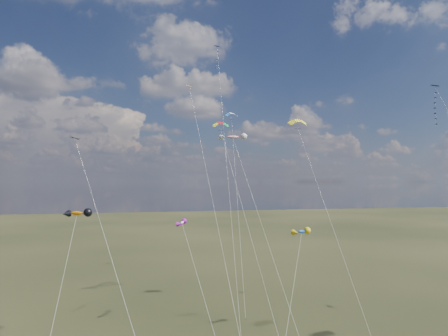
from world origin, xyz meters
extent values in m
cube|color=black|center=(27.99, 13.00, 30.15)|extent=(1.28, 1.27, 0.29)
cube|color=#0B0E46|center=(3.20, 36.28, 41.28)|extent=(1.17, 1.17, 0.28)
cylinder|color=silver|center=(1.61, 23.22, 20.64)|extent=(3.20, 26.15, 41.29)
cube|color=black|center=(-17.52, 12.51, 21.81)|extent=(0.84, 0.88, 0.29)
cylinder|color=silver|center=(-13.57, 4.91, 10.91)|extent=(7.92, 15.23, 21.83)
cube|color=orange|center=(-3.32, 25.92, 31.38)|extent=(0.80, 0.76, 0.30)
cylinder|color=silver|center=(-2.27, 15.17, 15.69)|extent=(2.13, 21.53, 31.40)
cylinder|color=silver|center=(10.69, 9.71, 12.87)|extent=(0.43, 19.14, 25.76)
cylinder|color=silver|center=(4.79, 28.79, 15.13)|extent=(4.71, 24.46, 30.27)
cube|color=#332316|center=(2.45, 16.57, 0.06)|extent=(0.10, 0.10, 0.12)
cylinder|color=silver|center=(2.54, 16.60, 12.84)|extent=(3.21, 14.39, 25.70)
ellipsoid|color=orange|center=(-17.44, 14.24, 13.80)|extent=(3.12, 2.23, 1.03)
cylinder|color=silver|center=(-18.39, 10.34, 6.90)|extent=(1.92, 7.82, 13.81)
ellipsoid|color=white|center=(-5.57, 16.61, 12.27)|extent=(1.55, 2.46, 0.77)
cylinder|color=silver|center=(-4.34, 11.33, 6.14)|extent=(2.50, 10.58, 12.29)
ellipsoid|color=red|center=(3.27, 25.62, 23.95)|extent=(3.98, 1.65, 1.13)
cylinder|color=silver|center=(4.58, 16.56, 11.98)|extent=(2.65, 18.13, 23.97)
ellipsoid|color=#1347A9|center=(7.46, 10.85, 11.49)|extent=(2.12, 1.42, 0.89)
cylinder|color=silver|center=(4.79, 7.37, 5.74)|extent=(5.37, 6.99, 11.50)
camera|label=1|loc=(-12.22, -31.88, 17.21)|focal=32.00mm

